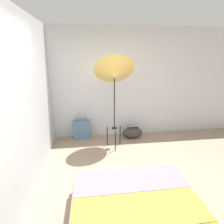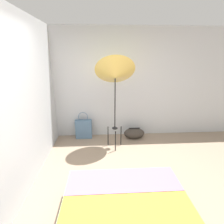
% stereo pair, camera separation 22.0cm
% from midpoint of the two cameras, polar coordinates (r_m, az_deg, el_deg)
% --- Properties ---
extents(ground_plane, '(14.00, 14.00, 0.00)m').
position_cam_midpoint_polar(ground_plane, '(2.77, 3.52, -27.64)').
color(ground_plane, gray).
extents(wall_back, '(8.00, 0.05, 2.60)m').
position_cam_midpoint_polar(wall_back, '(4.24, -1.86, 8.91)').
color(wall_back, '#B7BCC1').
rests_on(wall_back, ground_plane).
extents(wall_side_left, '(0.05, 8.00, 2.60)m').
position_cam_midpoint_polar(wall_side_left, '(3.15, -26.47, 3.72)').
color(wall_side_left, '#B7BCC1').
rests_on(wall_side_left, ground_plane).
extents(photo_umbrella, '(0.82, 0.71, 1.99)m').
position_cam_midpoint_polar(photo_umbrella, '(3.53, -1.01, 12.22)').
color(photo_umbrella, black).
rests_on(photo_umbrella, ground_plane).
extents(tote_bag, '(0.40, 0.13, 0.68)m').
position_cam_midpoint_polar(tote_bag, '(4.36, -11.30, -5.68)').
color(tote_bag, slate).
rests_on(tote_bag, ground_plane).
extents(duffel_bag, '(0.51, 0.27, 0.28)m').
position_cam_midpoint_polar(duffel_bag, '(4.39, 5.22, -6.77)').
color(duffel_bag, '#332D28').
rests_on(duffel_bag, ground_plane).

